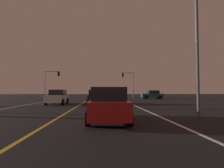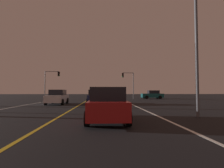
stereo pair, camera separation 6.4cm
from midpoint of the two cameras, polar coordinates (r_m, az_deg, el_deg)
The scene contains 9 objects.
lane_edge_right at distance 14.14m, azimuth 10.96°, elevation -8.43°, with size 0.16×41.27×0.01m, color silver.
lane_center_divider at distance 13.96m, azimuth -13.60°, elevation -8.48°, with size 0.16×41.27×0.01m, color gold.
car_crossing_side at distance 36.80m, azimuth 12.96°, elevation -3.39°, with size 4.30×2.02×1.70m.
car_lead_same_lane at distance 8.98m, azimuth -1.33°, elevation -6.73°, with size 2.02×4.30×1.70m.
car_oncoming at distance 21.80m, azimuth -17.10°, elevation -4.07°, with size 2.02×4.30×1.70m.
car_ahead_far at distance 21.57m, azimuth -5.15°, elevation -4.19°, with size 2.02×4.30×1.70m.
traffic_light_near_right at distance 35.22m, azimuth 5.16°, elevation 1.46°, with size 2.41×0.36×5.23m.
traffic_light_near_left at distance 36.23m, azimuth -18.69°, elevation 1.70°, with size 2.92×0.36×5.40m.
street_lamp_right_near at distance 11.96m, azimuth 23.70°, elevation 15.42°, with size 2.05×0.44×8.09m.
Camera 2 is at (2.57, 0.99, 1.50)m, focal length 28.37 mm.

